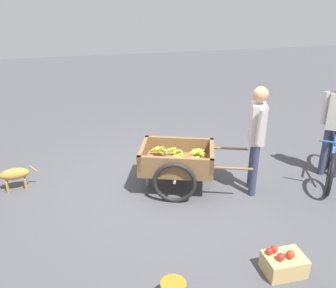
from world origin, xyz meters
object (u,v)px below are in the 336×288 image
at_px(fruit_cart, 178,162).
at_px(bicycle, 331,160).
at_px(vendor_person, 257,131).
at_px(apple_crate, 284,263).
at_px(dog, 12,174).

xyz_separation_m(fruit_cart, bicycle, (-2.46, 0.33, -0.09)).
xyz_separation_m(vendor_person, apple_crate, (0.41, 1.69, -0.87)).
xyz_separation_m(dog, apple_crate, (-3.16, 2.57, -0.15)).
bearing_deg(vendor_person, bicycle, -178.07).
distance_m(fruit_cart, vendor_person, 1.27).
relative_size(bicycle, apple_crate, 3.11).
height_order(fruit_cart, bicycle, bicycle).
bearing_deg(apple_crate, fruit_cart, -72.14).
distance_m(fruit_cart, apple_crate, 2.19).
xyz_separation_m(fruit_cart, apple_crate, (-0.67, 2.07, -0.32)).
distance_m(vendor_person, bicycle, 1.52).
height_order(fruit_cart, apple_crate, fruit_cart).
distance_m(fruit_cart, bicycle, 2.48).
bearing_deg(vendor_person, fruit_cart, -19.40).
relative_size(bicycle, dog, 2.04).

